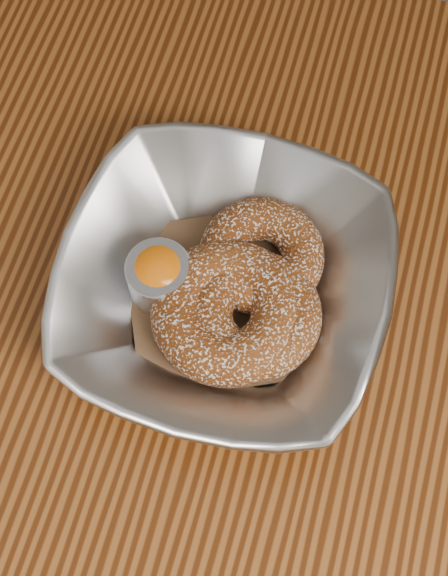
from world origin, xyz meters
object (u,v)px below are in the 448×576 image
(serving_bowl, at_px, (224,288))
(donut_back, at_px, (262,256))
(donut_front, at_px, (228,312))
(donut_extra, at_px, (253,315))
(ramekin, at_px, (159,276))
(table, at_px, (224,406))

(serving_bowl, bearing_deg, donut_back, 60.10)
(donut_back, xyz_separation_m, donut_front, (-0.01, -0.05, 0.00))
(serving_bowl, distance_m, donut_front, 0.02)
(donut_back, distance_m, donut_front, 0.05)
(serving_bowl, height_order, donut_back, serving_bowl)
(serving_bowl, relative_size, donut_back, 2.54)
(donut_extra, relative_size, ramekin, 2.08)
(donut_back, xyz_separation_m, ramekin, (-0.07, -0.04, 0.01))
(donut_back, relative_size, ramekin, 1.97)
(ramekin, bearing_deg, donut_extra, -6.79)
(donut_back, xyz_separation_m, donut_extra, (0.01, -0.05, 0.00))
(donut_front, relative_size, donut_extra, 1.12)
(table, bearing_deg, donut_back, 87.35)
(table, xyz_separation_m, serving_bowl, (-0.02, 0.06, 0.13))
(ramekin, bearing_deg, donut_back, 29.98)
(donut_extra, bearing_deg, serving_bowl, 152.20)
(table, height_order, ramekin, ramekin)
(serving_bowl, xyz_separation_m, donut_back, (0.02, 0.03, -0.00))
(serving_bowl, distance_m, donut_back, 0.04)
(table, xyz_separation_m, donut_front, (-0.01, 0.04, 0.13))
(donut_back, relative_size, donut_extra, 0.94)
(donut_back, height_order, ramekin, ramekin)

